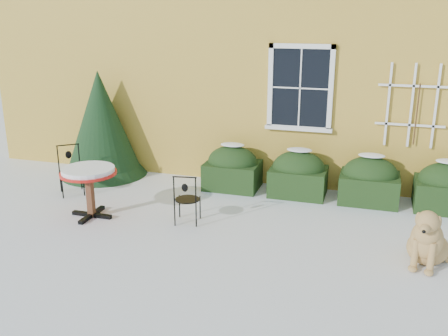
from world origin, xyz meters
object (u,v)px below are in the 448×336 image
(patio_chair_near, at_px, (187,199))
(patio_chair_far, at_px, (71,170))
(evergreen_shrub, at_px, (102,134))
(bistro_table, at_px, (89,176))
(dog, at_px, (427,242))

(patio_chair_near, xyz_separation_m, patio_chair_far, (-2.64, 0.69, 0.04))
(evergreen_shrub, xyz_separation_m, patio_chair_near, (2.65, -1.92, -0.46))
(evergreen_shrub, xyz_separation_m, bistro_table, (1.00, -2.16, -0.17))
(bistro_table, bearing_deg, patio_chair_near, 8.03)
(evergreen_shrub, distance_m, bistro_table, 2.38)
(evergreen_shrub, distance_m, patio_chair_near, 3.31)
(patio_chair_far, height_order, dog, patio_chair_far)
(evergreen_shrub, bearing_deg, bistro_table, -65.23)
(evergreen_shrub, distance_m, dog, 6.74)
(evergreen_shrub, relative_size, patio_chair_far, 2.37)
(bistro_table, distance_m, patio_chair_far, 1.37)
(patio_chair_near, height_order, patio_chair_far, patio_chair_far)
(bistro_table, relative_size, dog, 0.99)
(evergreen_shrub, height_order, patio_chair_near, evergreen_shrub)
(patio_chair_near, bearing_deg, bistro_table, -1.25)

